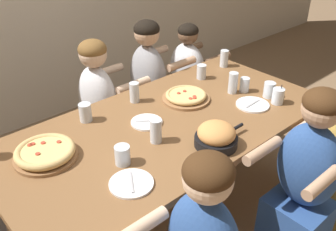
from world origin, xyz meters
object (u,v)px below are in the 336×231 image
(pizza_board_main, at_px, (186,96))
(drinking_glass_d, at_px, (123,156))
(cocktail_glass_blue, at_px, (278,97))
(diner_far_midright, at_px, (149,95))
(empty_plate_b, at_px, (253,105))
(drinking_glass_e, at_px, (224,58))
(drinking_glass_j, at_px, (85,113))
(diner_near_midright, at_px, (303,187))
(empty_plate_a, at_px, (147,122))
(diner_far_center, at_px, (100,117))
(drinking_glass_f, at_px, (201,72))
(diner_far_right, at_px, (187,87))
(drinking_glass_h, at_px, (269,91))
(drinking_glass_g, at_px, (233,84))
(drinking_glass_c, at_px, (134,94))
(pizza_board_second, at_px, (45,153))
(drinking_glass_a, at_px, (156,132))
(skillet_bowl, at_px, (216,136))
(empty_plate_c, at_px, (131,183))

(pizza_board_main, bearing_deg, drinking_glass_d, -158.79)
(cocktail_glass_blue, bearing_deg, pizza_board_main, 133.73)
(drinking_glass_d, height_order, diner_far_midright, diner_far_midright)
(empty_plate_b, bearing_deg, drinking_glass_e, 57.56)
(cocktail_glass_blue, height_order, drinking_glass_j, cocktail_glass_blue)
(diner_near_midright, bearing_deg, empty_plate_a, 30.57)
(cocktail_glass_blue, xyz_separation_m, diner_far_center, (-0.74, 1.03, -0.32))
(diner_far_center, xyz_separation_m, diner_far_midright, (0.48, 0.00, 0.02))
(drinking_glass_f, relative_size, diner_far_midright, 0.09)
(drinking_glass_f, relative_size, diner_far_right, 0.10)
(drinking_glass_h, bearing_deg, drinking_glass_g, 122.84)
(drinking_glass_e, relative_size, drinking_glass_j, 1.18)
(drinking_glass_c, height_order, diner_far_midright, diner_far_midright)
(pizza_board_second, bearing_deg, diner_far_center, 40.32)
(empty_plate_b, relative_size, drinking_glass_a, 1.54)
(pizza_board_main, relative_size, diner_near_midright, 0.27)
(empty_plate_b, xyz_separation_m, drinking_glass_h, (0.18, 0.00, 0.04))
(drinking_glass_a, relative_size, drinking_glass_f, 1.31)
(drinking_glass_g, distance_m, diner_near_midright, 0.83)
(empty_plate_a, xyz_separation_m, diner_far_midright, (0.54, 0.65, -0.26))
(pizza_board_main, distance_m, drinking_glass_j, 0.67)
(pizza_board_second, height_order, skillet_bowl, skillet_bowl)
(diner_near_midright, bearing_deg, pizza_board_second, 50.63)
(drinking_glass_c, distance_m, drinking_glass_f, 0.59)
(diner_far_right, relative_size, diner_far_midright, 0.90)
(drinking_glass_a, xyz_separation_m, diner_near_midright, (0.56, -0.63, -0.31))
(empty_plate_c, height_order, drinking_glass_c, drinking_glass_c)
(pizza_board_second, distance_m, drinking_glass_f, 1.32)
(cocktail_glass_blue, height_order, drinking_glass_h, cocktail_glass_blue)
(drinking_glass_g, bearing_deg, drinking_glass_j, 159.85)
(skillet_bowl, xyz_separation_m, diner_near_midright, (0.34, -0.38, -0.31))
(drinking_glass_d, bearing_deg, diner_far_center, 65.60)
(drinking_glass_a, height_order, diner_far_midright, diner_far_midright)
(drinking_glass_h, bearing_deg, drinking_glass_e, 72.60)
(diner_far_center, bearing_deg, diner_far_midright, 90.00)
(drinking_glass_c, relative_size, diner_far_right, 0.13)
(drinking_glass_d, bearing_deg, cocktail_glass_blue, -7.81)
(drinking_glass_g, xyz_separation_m, drinking_glass_j, (-0.95, 0.35, -0.01))
(drinking_glass_h, distance_m, diner_far_right, 1.01)
(pizza_board_main, bearing_deg, diner_far_right, 44.63)
(diner_far_center, xyz_separation_m, diner_near_midright, (0.42, -1.46, 0.02))
(drinking_glass_c, relative_size, drinking_glass_f, 1.26)
(empty_plate_c, distance_m, drinking_glass_j, 0.67)
(cocktail_glass_blue, height_order, drinking_glass_e, drinking_glass_e)
(empty_plate_a, xyz_separation_m, drinking_glass_j, (-0.25, 0.27, 0.05))
(drinking_glass_d, bearing_deg, drinking_glass_g, 7.85)
(drinking_glass_d, xyz_separation_m, diner_far_midright, (0.88, 0.87, -0.30))
(empty_plate_b, xyz_separation_m, drinking_glass_a, (-0.73, 0.11, 0.06))
(pizza_board_second, distance_m, empty_plate_b, 1.31)
(pizza_board_second, relative_size, drinking_glass_a, 2.36)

